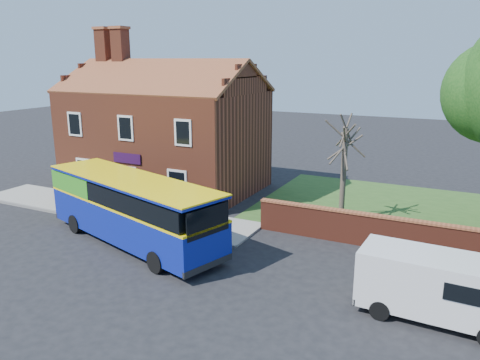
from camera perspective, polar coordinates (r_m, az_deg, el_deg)
The scene contains 7 objects.
ground at distance 19.84m, azimuth -11.14°, elevation -11.21°, with size 120.00×120.00×0.00m, color black.
pavement at distance 28.15m, azimuth -15.47°, elevation -3.53°, with size 18.00×3.50×0.12m, color gray.
kerb at distance 26.94m, azimuth -17.93°, elevation -4.51°, with size 18.00×0.15×0.14m, color slate.
shop_building at distance 31.75m, azimuth -9.04°, elevation 5.07°, with size 12.30×8.13×10.50m.
bus at distance 22.78m, azimuth -13.46°, elevation -3.02°, with size 10.82×5.62×3.20m.
van_near at distance 17.22m, azimuth 23.08°, elevation -11.67°, with size 5.20×2.32×2.25m.
bare_tree at distance 25.24m, azimuth 12.52°, elevation 1.15°, with size 2.08×2.47×5.54m.
Camera 1 is at (11.13, -14.05, 8.51)m, focal length 35.00 mm.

